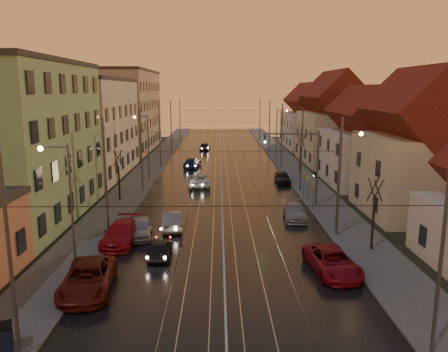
{
  "coord_description": "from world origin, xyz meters",
  "views": [
    {
      "loc": [
        -0.32,
        -22.39,
        10.96
      ],
      "look_at": [
        0.22,
        20.45,
        2.43
      ],
      "focal_mm": 35.0,
      "sensor_mm": 36.0,
      "label": 1
    }
  ],
  "objects_px": {
    "parked_left_3": "(140,228)",
    "street_lamp_3": "(279,129)",
    "driving_car_2": "(198,180)",
    "parked_right_1": "(295,211)",
    "street_lamp_2": "(146,141)",
    "driving_car_1": "(171,220)",
    "driving_car_4": "(205,147)",
    "parked_left_1": "(88,278)",
    "street_lamp_0": "(66,197)",
    "parked_left_2": "(122,233)",
    "driving_car_0": "(160,248)",
    "driving_car_3": "(192,163)",
    "parked_right_2": "(282,177)",
    "parked_right_0": "(332,262)",
    "traffic_light_mast": "(307,158)",
    "street_lamp_1": "(343,171)"
  },
  "relations": [
    {
      "from": "parked_left_1",
      "to": "driving_car_4",
      "type": "bearing_deg",
      "value": 79.39
    },
    {
      "from": "traffic_light_mast",
      "to": "parked_right_0",
      "type": "relative_size",
      "value": 1.37
    },
    {
      "from": "parked_right_1",
      "to": "street_lamp_2",
      "type": "bearing_deg",
      "value": 137.77
    },
    {
      "from": "street_lamp_0",
      "to": "parked_left_2",
      "type": "xyz_separation_m",
      "value": [
        1.77,
        5.74,
        -4.11
      ]
    },
    {
      "from": "parked_left_1",
      "to": "parked_right_0",
      "type": "distance_m",
      "value": 14.24
    },
    {
      "from": "driving_car_1",
      "to": "driving_car_0",
      "type": "bearing_deg",
      "value": 81.16
    },
    {
      "from": "traffic_light_mast",
      "to": "driving_car_3",
      "type": "height_order",
      "value": "traffic_light_mast"
    },
    {
      "from": "parked_left_3",
      "to": "driving_car_3",
      "type": "bearing_deg",
      "value": 78.4
    },
    {
      "from": "street_lamp_0",
      "to": "driving_car_1",
      "type": "bearing_deg",
      "value": 61.0
    },
    {
      "from": "driving_car_0",
      "to": "parked_left_1",
      "type": "xyz_separation_m",
      "value": [
        -3.27,
        -5.05,
        0.14
      ]
    },
    {
      "from": "street_lamp_2",
      "to": "parked_left_3",
      "type": "height_order",
      "value": "street_lamp_2"
    },
    {
      "from": "street_lamp_2",
      "to": "street_lamp_3",
      "type": "relative_size",
      "value": 1.0
    },
    {
      "from": "parked_left_1",
      "to": "parked_left_2",
      "type": "relative_size",
      "value": 1.05
    },
    {
      "from": "driving_car_0",
      "to": "traffic_light_mast",
      "type": "bearing_deg",
      "value": -135.67
    },
    {
      "from": "street_lamp_3",
      "to": "driving_car_2",
      "type": "relative_size",
      "value": 1.55
    },
    {
      "from": "driving_car_1",
      "to": "parked_right_0",
      "type": "relative_size",
      "value": 0.84
    },
    {
      "from": "driving_car_3",
      "to": "parked_left_3",
      "type": "distance_m",
      "value": 29.77
    },
    {
      "from": "parked_left_3",
      "to": "parked_right_2",
      "type": "distance_m",
      "value": 23.46
    },
    {
      "from": "parked_left_1",
      "to": "parked_left_2",
      "type": "bearing_deg",
      "value": 82.89
    },
    {
      "from": "street_lamp_0",
      "to": "parked_right_0",
      "type": "height_order",
      "value": "street_lamp_0"
    },
    {
      "from": "parked_left_3",
      "to": "parked_right_0",
      "type": "height_order",
      "value": "parked_left_3"
    },
    {
      "from": "driving_car_4",
      "to": "parked_right_0",
      "type": "relative_size",
      "value": 0.8
    },
    {
      "from": "street_lamp_2",
      "to": "driving_car_3",
      "type": "height_order",
      "value": "street_lamp_2"
    },
    {
      "from": "parked_right_1",
      "to": "parked_right_0",
      "type": "bearing_deg",
      "value": -83.77
    },
    {
      "from": "driving_car_2",
      "to": "parked_right_1",
      "type": "height_order",
      "value": "driving_car_2"
    },
    {
      "from": "driving_car_0",
      "to": "parked_left_3",
      "type": "bearing_deg",
      "value": -65.7
    },
    {
      "from": "traffic_light_mast",
      "to": "parked_right_2",
      "type": "height_order",
      "value": "traffic_light_mast"
    },
    {
      "from": "street_lamp_2",
      "to": "parked_left_1",
      "type": "height_order",
      "value": "street_lamp_2"
    },
    {
      "from": "driving_car_3",
      "to": "driving_car_4",
      "type": "height_order",
      "value": "driving_car_4"
    },
    {
      "from": "street_lamp_1",
      "to": "parked_right_0",
      "type": "relative_size",
      "value": 1.53
    },
    {
      "from": "driving_car_4",
      "to": "parked_left_1",
      "type": "relative_size",
      "value": 0.75
    },
    {
      "from": "traffic_light_mast",
      "to": "driving_car_1",
      "type": "xyz_separation_m",
      "value": [
        -12.09,
        -6.95,
        -3.87
      ]
    },
    {
      "from": "driving_car_0",
      "to": "parked_right_1",
      "type": "distance_m",
      "value": 13.5
    },
    {
      "from": "parked_right_0",
      "to": "driving_car_3",
      "type": "bearing_deg",
      "value": 99.76
    },
    {
      "from": "street_lamp_3",
      "to": "parked_right_1",
      "type": "xyz_separation_m",
      "value": [
        -2.87,
        -32.39,
        -4.21
      ]
    },
    {
      "from": "street_lamp_2",
      "to": "driving_car_4",
      "type": "xyz_separation_m",
      "value": [
        6.34,
        26.55,
        -4.17
      ]
    },
    {
      "from": "street_lamp_3",
      "to": "parked_left_1",
      "type": "height_order",
      "value": "street_lamp_3"
    },
    {
      "from": "parked_right_2",
      "to": "street_lamp_3",
      "type": "bearing_deg",
      "value": 84.31
    },
    {
      "from": "parked_left_3",
      "to": "street_lamp_3",
      "type": "bearing_deg",
      "value": 60.02
    },
    {
      "from": "driving_car_0",
      "to": "driving_car_3",
      "type": "distance_m",
      "value": 33.69
    },
    {
      "from": "street_lamp_3",
      "to": "parked_left_2",
      "type": "xyz_separation_m",
      "value": [
        -16.44,
        -38.26,
        -4.11
      ]
    },
    {
      "from": "driving_car_1",
      "to": "parked_left_3",
      "type": "xyz_separation_m",
      "value": [
        -2.14,
        -1.95,
        0.01
      ]
    },
    {
      "from": "street_lamp_2",
      "to": "driving_car_1",
      "type": "xyz_separation_m",
      "value": [
        5.01,
        -18.96,
        -4.16
      ]
    },
    {
      "from": "driving_car_1",
      "to": "parked_right_0",
      "type": "bearing_deg",
      "value": 133.41
    },
    {
      "from": "driving_car_2",
      "to": "parked_right_1",
      "type": "xyz_separation_m",
      "value": [
        8.89,
        -13.17,
        -0.04
      ]
    },
    {
      "from": "street_lamp_0",
      "to": "street_lamp_2",
      "type": "height_order",
      "value": "same"
    },
    {
      "from": "street_lamp_0",
      "to": "parked_left_1",
      "type": "xyz_separation_m",
      "value": [
        1.6,
        -1.96,
        -4.11
      ]
    },
    {
      "from": "street_lamp_1",
      "to": "parked_right_0",
      "type": "distance_m",
      "value": 9.05
    },
    {
      "from": "parked_left_2",
      "to": "parked_right_2",
      "type": "height_order",
      "value": "parked_left_2"
    },
    {
      "from": "street_lamp_2",
      "to": "driving_car_4",
      "type": "bearing_deg",
      "value": 76.58
    }
  ]
}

